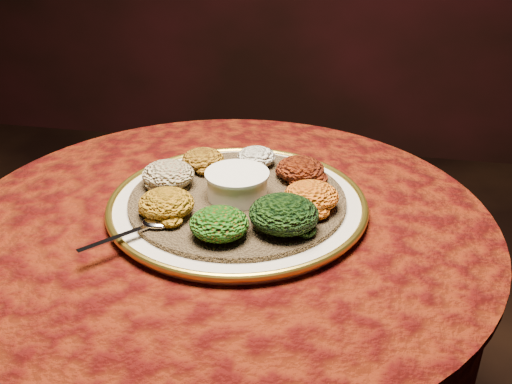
# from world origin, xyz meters

# --- Properties ---
(table) EXTENTS (0.96, 0.96, 0.73)m
(table) POSITION_xyz_m (0.00, 0.00, 0.55)
(table) COLOR black
(table) RESTS_ON ground
(platter) EXTENTS (0.58, 0.58, 0.02)m
(platter) POSITION_xyz_m (0.02, 0.02, 0.75)
(platter) COLOR beige
(platter) RESTS_ON table
(injera) EXTENTS (0.49, 0.49, 0.01)m
(injera) POSITION_xyz_m (0.02, 0.02, 0.76)
(injera) COLOR brown
(injera) RESTS_ON platter
(stew_bowl) EXTENTS (0.11, 0.11, 0.05)m
(stew_bowl) POSITION_xyz_m (0.02, 0.02, 0.79)
(stew_bowl) COLOR silver
(stew_bowl) RESTS_ON injera
(spoon) EXTENTS (0.12, 0.12, 0.01)m
(spoon) POSITION_xyz_m (-0.10, -0.11, 0.77)
(spoon) COLOR silver
(spoon) RESTS_ON injera
(portion_ayib) EXTENTS (0.08, 0.07, 0.04)m
(portion_ayib) POSITION_xyz_m (0.03, 0.16, 0.78)
(portion_ayib) COLOR white
(portion_ayib) RESTS_ON injera
(portion_kitfo) EXTENTS (0.09, 0.09, 0.04)m
(portion_kitfo) POSITION_xyz_m (0.12, 0.11, 0.78)
(portion_kitfo) COLOR black
(portion_kitfo) RESTS_ON injera
(portion_tikil) EXTENTS (0.10, 0.09, 0.05)m
(portion_tikil) POSITION_xyz_m (0.15, 0.01, 0.78)
(portion_tikil) COLOR #C08510
(portion_tikil) RESTS_ON injera
(portion_gomen) EXTENTS (0.11, 0.11, 0.05)m
(portion_gomen) POSITION_xyz_m (0.12, -0.07, 0.79)
(portion_gomen) COLOR black
(portion_gomen) RESTS_ON injera
(portion_mixveg) EXTENTS (0.10, 0.09, 0.05)m
(portion_mixveg) POSITION_xyz_m (0.02, -0.11, 0.78)
(portion_mixveg) COLOR #9F2E0A
(portion_mixveg) RESTS_ON injera
(portion_kik) EXTENTS (0.09, 0.09, 0.05)m
(portion_kik) POSITION_xyz_m (-0.08, -0.07, 0.78)
(portion_kik) COLOR #B87310
(portion_kik) RESTS_ON injera
(portion_timatim) EXTENTS (0.10, 0.09, 0.05)m
(portion_timatim) POSITION_xyz_m (-0.11, 0.04, 0.79)
(portion_timatim) COLOR maroon
(portion_timatim) RESTS_ON injera
(portion_shiro) EXTENTS (0.08, 0.08, 0.04)m
(portion_shiro) POSITION_xyz_m (-0.07, 0.12, 0.78)
(portion_shiro) COLOR #9B6612
(portion_shiro) RESTS_ON injera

